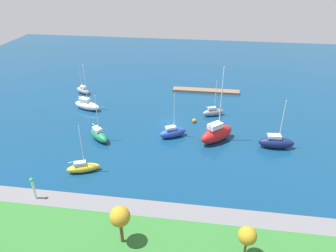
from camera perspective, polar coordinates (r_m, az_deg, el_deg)
water at (r=69.17m, az=0.49°, el=0.57°), size 160.00×160.00×0.00m
pier_dock at (r=86.16m, az=7.02°, el=6.47°), size 18.13×2.52×0.60m
breakwater at (r=46.03m, az=-4.42°, el=-15.57°), size 59.18×3.79×1.17m
harbor_beacon at (r=49.81m, az=-23.60°, el=-10.23°), size 0.56×0.56×3.73m
park_tree_midwest at (r=38.92m, az=-8.84°, el=-16.26°), size 2.51×2.51×5.46m
park_tree_east at (r=38.81m, az=14.43°, el=-19.03°), size 2.20×2.20×4.38m
sailboat_gray_lone_north at (r=72.73m, az=8.34°, el=2.58°), size 5.24×3.17×8.61m
sailboat_yellow_far_north at (r=55.52m, az=-15.38°, el=-7.38°), size 5.79×3.53×9.01m
sailboat_white_outer_mooring at (r=77.47m, az=-14.71°, el=3.78°), size 7.33×4.16×11.21m
sailboat_green_along_channel at (r=63.84m, az=-12.62°, el=-1.65°), size 5.71×5.37×9.87m
sailboat_red_off_beacon at (r=62.34m, az=8.97°, el=-1.35°), size 7.60×7.49×15.42m
sailboat_blue_inner_mooring at (r=63.32m, az=0.87°, el=-1.17°), size 5.90×4.42×9.74m
sailboat_navy_west_end at (r=63.27m, az=19.32°, el=-2.85°), size 6.82×2.50×10.09m
sailboat_gray_mid_basin at (r=87.28m, az=-15.42°, el=6.37°), size 5.05×3.90×7.76m
mooring_buoy_orange at (r=69.43m, az=4.85°, el=0.99°), size 0.90×0.90×0.90m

